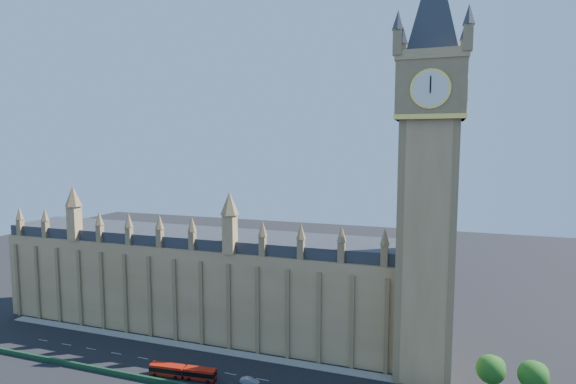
% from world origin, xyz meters
% --- Properties ---
extents(ground, '(400.00, 400.00, 0.00)m').
position_xyz_m(ground, '(0.00, 0.00, 0.00)').
color(ground, black).
rests_on(ground, ground).
extents(palace_westminster, '(120.00, 20.00, 28.00)m').
position_xyz_m(palace_westminster, '(-25.00, 22.00, 13.86)').
color(palace_westminster, '#9A7B4A').
rests_on(palace_westminster, ground).
extents(elizabeth_tower, '(20.59, 20.59, 105.00)m').
position_xyz_m(elizabeth_tower, '(38.00, 13.99, 54.56)').
color(elizabeth_tower, '#9A7B4A').
rests_on(elizabeth_tower, ground).
extents(kerb_north, '(160.00, 3.00, 0.16)m').
position_xyz_m(kerb_north, '(0.00, 9.50, 0.08)').
color(kerb_north, gray).
rests_on(kerb_north, ground).
extents(tree_east_near, '(6.00, 6.00, 8.50)m').
position_xyz_m(tree_east_near, '(52.22, 10.08, 5.64)').
color(tree_east_near, '#382619').
rests_on(tree_east_near, ground).
extents(tree_east_far, '(6.00, 6.00, 8.50)m').
position_xyz_m(tree_east_far, '(60.22, 10.08, 5.64)').
color(tree_east_far, '#382619').
rests_on(tree_east_far, ground).
extents(red_bus, '(15.92, 3.81, 2.68)m').
position_xyz_m(red_bus, '(-13.49, -5.06, 1.41)').
color(red_bus, '#AA190B').
rests_on(red_bus, ground).
extents(car_silver, '(4.28, 1.52, 1.41)m').
position_xyz_m(car_silver, '(2.00, -2.65, 0.70)').
color(car_silver, '#93949A').
rests_on(car_silver, ground).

